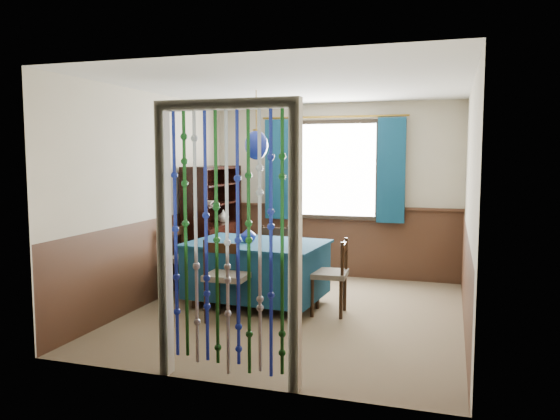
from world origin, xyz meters
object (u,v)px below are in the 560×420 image
(pendant_lamp, at_px, (256,145))
(vase_sideboard, at_px, (223,215))
(bowl_shelf, at_px, (206,203))
(chair_near, at_px, (227,277))
(chair_far, at_px, (273,257))
(dining_table, at_px, (257,269))
(sideboard, at_px, (212,240))
(vase_table, at_px, (248,235))
(chair_right, at_px, (331,274))
(chair_left, at_px, (187,259))

(pendant_lamp, bearing_deg, vase_sideboard, 127.55)
(pendant_lamp, xyz_separation_m, bowl_shelf, (-0.97, 0.71, -0.75))
(chair_near, xyz_separation_m, chair_far, (0.08, 1.33, -0.02))
(dining_table, xyz_separation_m, chair_far, (-0.01, 0.64, 0.02))
(dining_table, xyz_separation_m, pendant_lamp, (-0.00, -0.00, 1.44))
(sideboard, bearing_deg, vase_table, -49.62)
(pendant_lamp, bearing_deg, chair_right, -6.05)
(vase_sideboard, bearing_deg, chair_far, -32.97)
(dining_table, height_order, vase_sideboard, vase_sideboard)
(chair_near, xyz_separation_m, sideboard, (-0.94, 1.70, 0.09))
(sideboard, xyz_separation_m, pendant_lamp, (1.03, -1.02, 1.31))
(bowl_shelf, bearing_deg, dining_table, -36.06)
(dining_table, xyz_separation_m, bowl_shelf, (-0.97, 0.71, 0.69))
(dining_table, height_order, pendant_lamp, pendant_lamp)
(chair_right, relative_size, vase_sideboard, 4.39)
(dining_table, xyz_separation_m, chair_right, (0.91, -0.10, 0.01))
(pendant_lamp, bearing_deg, vase_table, -171.72)
(chair_right, distance_m, vase_sideboard, 2.37)
(chair_right, bearing_deg, chair_near, 116.63)
(dining_table, relative_size, chair_near, 1.83)
(vase_table, bearing_deg, chair_far, 82.63)
(chair_right, relative_size, sideboard, 0.52)
(chair_near, bearing_deg, dining_table, 80.97)
(chair_left, xyz_separation_m, pendant_lamp, (0.97, -0.11, 1.40))
(chair_far, xyz_separation_m, chair_right, (0.93, -0.74, -0.00))
(chair_far, xyz_separation_m, vase_table, (-0.09, -0.66, 0.38))
(pendant_lamp, xyz_separation_m, vase_table, (-0.10, -0.01, -1.05))
(chair_left, height_order, sideboard, sideboard)
(chair_left, xyz_separation_m, bowl_shelf, (-0.00, 0.60, 0.65))
(chair_left, height_order, chair_right, chair_left)
(chair_near, xyz_separation_m, pendant_lamp, (0.09, 0.68, 1.40))
(chair_left, xyz_separation_m, vase_table, (0.87, -0.12, 0.36))
(sideboard, height_order, vase_table, sideboard)
(chair_far, distance_m, bowl_shelf, 1.18)
(dining_table, height_order, bowl_shelf, bowl_shelf)
(chair_near, xyz_separation_m, vase_sideboard, (-0.88, 1.95, 0.43))
(chair_far, height_order, sideboard, sideboard)
(sideboard, relative_size, vase_table, 9.53)
(chair_near, relative_size, vase_sideboard, 4.67)
(chair_right, bearing_deg, sideboard, 56.50)
(chair_left, relative_size, bowl_shelf, 3.96)
(chair_far, bearing_deg, pendant_lamp, 85.30)
(dining_table, height_order, chair_right, chair_right)
(chair_right, relative_size, bowl_shelf, 3.72)
(sideboard, height_order, vase_sideboard, sideboard)
(vase_sideboard, bearing_deg, bowl_shelf, -90.00)
(chair_right, distance_m, pendant_lamp, 1.70)
(chair_right, xyz_separation_m, bowl_shelf, (-1.89, 0.81, 0.68))
(chair_near, bearing_deg, chair_far, 85.17)
(chair_near, xyz_separation_m, vase_table, (-0.01, 0.67, 0.36))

